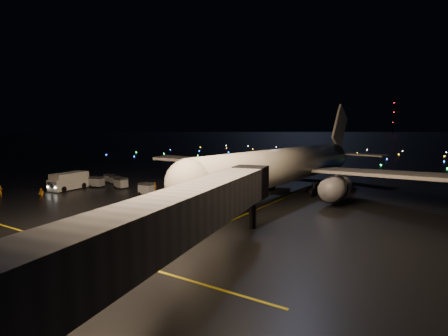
{
  "coord_description": "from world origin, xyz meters",
  "views": [
    {
      "loc": [
        32.13,
        -28.08,
        10.42
      ],
      "look_at": [
        6.55,
        12.0,
        5.0
      ],
      "focal_mm": 28.0,
      "sensor_mm": 36.0,
      "label": 1
    }
  ],
  "objects": [
    {
      "name": "safety_cone_0",
      "position": [
        1.66,
        17.06,
        0.22
      ],
      "size": [
        0.52,
        0.52,
        0.45
      ],
      "primitive_type": "cone",
      "rotation": [
        0.0,
        0.0,
        0.42
      ],
      "color": "#F93F0F",
      "rests_on": "ground"
    },
    {
      "name": "radio_mast",
      "position": [
        -60.0,
        740.0,
        32.0
      ],
      "size": [
        1.8,
        1.8,
        64.0
      ],
      "primitive_type": "cylinder",
      "color": "black",
      "rests_on": "ground"
    },
    {
      "name": "pushback_tug",
      "position": [
        8.65,
        -5.3,
        1.02
      ],
      "size": [
        4.73,
        3.39,
        2.03
      ],
      "primitive_type": "cube",
      "rotation": [
        0.0,
        0.0,
        -0.3
      ],
      "color": "silver",
      "rests_on": "ground"
    },
    {
      "name": "lane_cross",
      "position": [
        -5.0,
        -10.0,
        0.01
      ],
      "size": [
        60.0,
        0.25,
        0.02
      ],
      "primitive_type": "cube",
      "color": "gold",
      "rests_on": "ground"
    },
    {
      "name": "airliner",
      "position": [
        11.5,
        25.93,
        7.68
      ],
      "size": [
        57.32,
        54.79,
        15.36
      ],
      "primitive_type": null,
      "rotation": [
        0.0,
        0.0,
        -0.06
      ],
      "color": "white",
      "rests_on": "ground"
    },
    {
      "name": "baggage_cart_3",
      "position": [
        -20.02,
        11.51,
        0.94
      ],
      "size": [
        2.52,
        2.04,
        1.88
      ],
      "primitive_type": "cube",
      "rotation": [
        0.0,
        0.0,
        0.24
      ],
      "color": "gray",
      "rests_on": "ground"
    },
    {
      "name": "lane_centre",
      "position": [
        12.0,
        15.0,
        0.01
      ],
      "size": [
        0.25,
        80.0,
        0.02
      ],
      "primitive_type": "cube",
      "color": "gold",
      "rests_on": "ground"
    },
    {
      "name": "baggage_cart_1",
      "position": [
        -15.37,
        12.93,
        0.94
      ],
      "size": [
        2.42,
        1.87,
        1.87
      ],
      "primitive_type": "cube",
      "rotation": [
        0.0,
        0.0,
        -0.16
      ],
      "color": "gray",
      "rests_on": "ground"
    },
    {
      "name": "ground",
      "position": [
        0.0,
        300.0,
        0.0
      ],
      "size": [
        2000.0,
        2000.0,
        0.0
      ],
      "primitive_type": "plane",
      "color": "black",
      "rests_on": "ground"
    },
    {
      "name": "crew_b",
      "position": [
        -17.94,
        0.17,
        0.81
      ],
      "size": [
        0.91,
        0.78,
        1.62
      ],
      "primitive_type": "imported",
      "rotation": [
        0.0,
        0.0,
        0.24
      ],
      "color": "orange",
      "rests_on": "ground"
    },
    {
      "name": "crew_a",
      "position": [
        -24.45,
        -2.51,
        0.93
      ],
      "size": [
        0.8,
        0.78,
        1.85
      ],
      "primitive_type": "imported",
      "rotation": [
        0.0,
        0.0,
        0.73
      ],
      "color": "orange",
      "rests_on": "ground"
    },
    {
      "name": "service_truck",
      "position": [
        -21.91,
        7.46,
        1.47
      ],
      "size": [
        3.64,
        8.27,
        2.94
      ],
      "primitive_type": "cube",
      "rotation": [
        0.0,
        0.0,
        0.14
      ],
      "color": "silver",
      "rests_on": "ground"
    },
    {
      "name": "taxiway_lights",
      "position": [
        0.0,
        106.0,
        0.18
      ],
      "size": [
        164.0,
        92.0,
        0.36
      ],
      "primitive_type": null,
      "color": "black",
      "rests_on": "ground"
    },
    {
      "name": "baggage_cart_4",
      "position": [
        -22.7,
        16.47,
        0.78
      ],
      "size": [
        1.96,
        1.47,
        1.56
      ],
      "primitive_type": "cube",
      "rotation": [
        0.0,
        0.0,
        0.11
      ],
      "color": "gray",
      "rests_on": "ground"
    },
    {
      "name": "safety_cone_1",
      "position": [
        5.95,
        20.74,
        0.27
      ],
      "size": [
        0.56,
        0.56,
        0.53
      ],
      "primitive_type": "cone",
      "rotation": [
        0.0,
        0.0,
        -0.22
      ],
      "color": "#F93F0F",
      "rests_on": "ground"
    },
    {
      "name": "baggage_cart_0",
      "position": [
        -7.63,
        11.28,
        0.92
      ],
      "size": [
        2.3,
        1.72,
        1.83
      ],
      "primitive_type": "cube",
      "rotation": [
        0.0,
        0.0,
        0.1
      ],
      "color": "gray",
      "rests_on": "ground"
    },
    {
      "name": "safety_cone_2",
      "position": [
        -4.17,
        23.32,
        0.26
      ],
      "size": [
        0.46,
        0.46,
        0.52
      ],
      "primitive_type": "cone",
      "rotation": [
        0.0,
        0.0,
        0.01
      ],
      "color": "#F93F0F",
      "rests_on": "ground"
    },
    {
      "name": "safety_cone_3",
      "position": [
        -15.5,
        27.33,
        0.25
      ],
      "size": [
        0.52,
        0.52,
        0.5
      ],
      "primitive_type": "cone",
      "rotation": [
        0.0,
        0.0,
        -0.19
      ],
      "color": "#F93F0F",
      "rests_on": "ground"
    },
    {
      "name": "belt_loader",
      "position": [
        2.33,
        2.55,
        1.65
      ],
      "size": [
        7.02,
        4.03,
        3.29
      ],
      "primitive_type": null,
      "rotation": [
        0.0,
        0.0,
        -0.34
      ],
      "color": "silver",
      "rests_on": "ground"
    },
    {
      "name": "baggage_cart_2",
      "position": [
        -20.25,
        15.63,
        0.76
      ],
      "size": [
        1.87,
        1.37,
        1.52
      ],
      "primitive_type": "cube",
      "rotation": [
        0.0,
        0.0,
        -0.06
      ],
      "color": "gray",
      "rests_on": "ground"
    },
    {
      "name": "crew_c",
      "position": [
        -7.11,
        12.7,
        0.89
      ],
      "size": [
        0.67,
        1.12,
        1.78
      ],
      "primitive_type": "imported",
      "rotation": [
        0.0,
        0.0,
        -1.33
      ],
      "color": "orange",
      "rests_on": "ground"
    }
  ]
}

